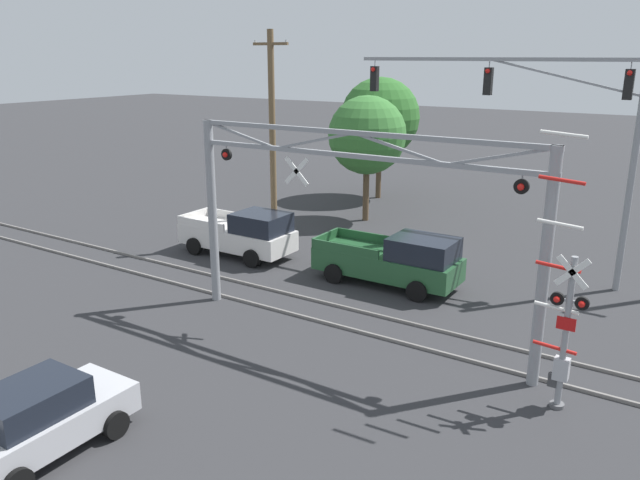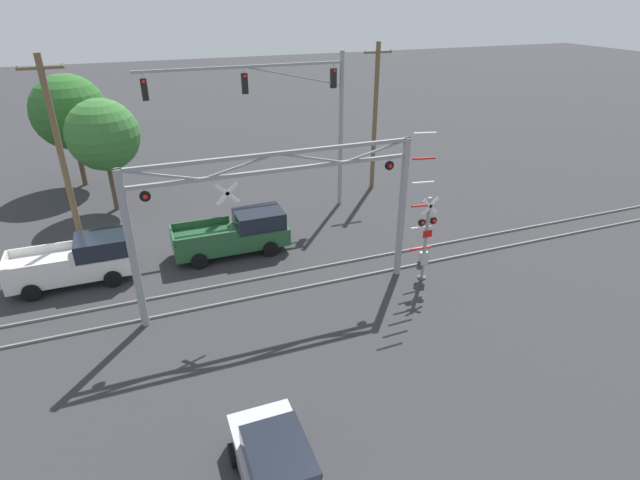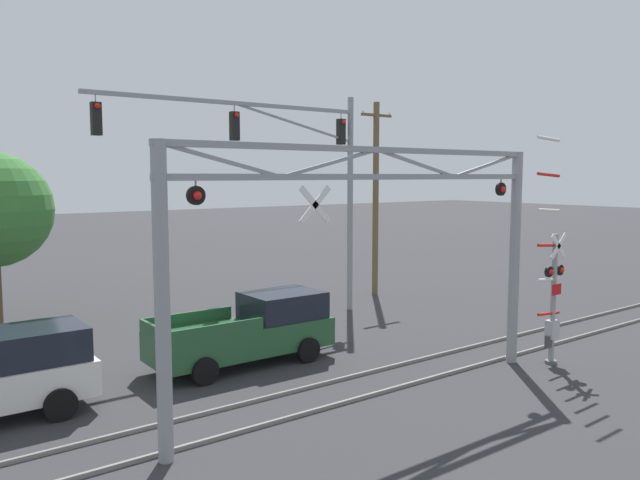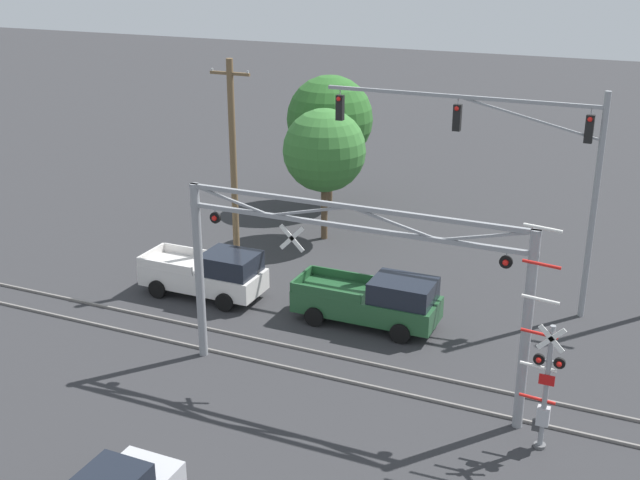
{
  "view_description": "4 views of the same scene",
  "coord_description": "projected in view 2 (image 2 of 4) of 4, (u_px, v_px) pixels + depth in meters",
  "views": [
    {
      "loc": [
        8.76,
        -0.8,
        8.41
      ],
      "look_at": [
        -0.51,
        13.71,
        3.27
      ],
      "focal_mm": 35.0,
      "sensor_mm": 36.0,
      "label": 1
    },
    {
      "loc": [
        -4.86,
        -2.63,
        11.68
      ],
      "look_at": [
        1.6,
        14.34,
        2.58
      ],
      "focal_mm": 28.0,
      "sensor_mm": 36.0,
      "label": 2
    },
    {
      "loc": [
        -10.2,
        3.38,
        5.66
      ],
      "look_at": [
        0.73,
        18.0,
        3.76
      ],
      "focal_mm": 35.0,
      "sensor_mm": 36.0,
      "label": 3
    },
    {
      "loc": [
        8.52,
        -6.77,
        13.83
      ],
      "look_at": [
        -2.15,
        17.28,
        4.0
      ],
      "focal_mm": 45.0,
      "sensor_mm": 36.0,
      "label": 4
    }
  ],
  "objects": [
    {
      "name": "rail_track_near",
      "position": [
        280.0,
        292.0,
        21.48
      ],
      "size": [
        80.0,
        0.08,
        0.1
      ],
      "primitive_type": "cube",
      "color": "gray",
      "rests_on": "ground_plane"
    },
    {
      "name": "rail_track_far",
      "position": [
        271.0,
        276.0,
        22.68
      ],
      "size": [
        80.0,
        0.08,
        0.1
      ],
      "primitive_type": "cube",
      "color": "gray",
      "rests_on": "ground_plane"
    },
    {
      "name": "crossing_gantry",
      "position": [
        278.0,
        209.0,
        19.45
      ],
      "size": [
        11.4,
        0.31,
        6.34
      ],
      "color": "gray",
      "rests_on": "ground_plane"
    },
    {
      "name": "crossing_signal_mast",
      "position": [
        425.0,
        235.0,
        21.6
      ],
      "size": [
        1.5,
        0.35,
        6.78
      ],
      "color": "gray",
      "rests_on": "ground_plane"
    },
    {
      "name": "traffic_signal_span",
      "position": [
        297.0,
        106.0,
        27.01
      ],
      "size": [
        10.94,
        0.39,
        8.84
      ],
      "color": "gray",
      "rests_on": "ground_plane"
    },
    {
      "name": "pickup_truck_lead",
      "position": [
        237.0,
        233.0,
        24.47
      ],
      "size": [
        5.55,
        2.24,
        2.04
      ],
      "color": "#23512D",
      "rests_on": "ground_plane"
    },
    {
      "name": "pickup_truck_following",
      "position": [
        79.0,
        261.0,
        21.99
      ],
      "size": [
        5.15,
        2.24,
        2.04
      ],
      "color": "silver",
      "rests_on": "ground_plane"
    },
    {
      "name": "sedan_waiting",
      "position": [
        278.0,
        468.0,
        12.64
      ],
      "size": [
        2.06,
        4.01,
        1.67
      ],
      "color": "#B7B7BC",
      "rests_on": "ground_plane"
    },
    {
      "name": "utility_pole_left",
      "position": [
        63.0,
        162.0,
        22.17
      ],
      "size": [
        1.8,
        0.28,
        9.45
      ],
      "color": "brown",
      "rests_on": "ground_plane"
    },
    {
      "name": "utility_pole_right",
      "position": [
        375.0,
        116.0,
        31.04
      ],
      "size": [
        1.8,
        0.28,
        9.04
      ],
      "color": "brown",
      "rests_on": "ground_plane"
    },
    {
      "name": "background_tree_beyond_span",
      "position": [
        103.0,
        135.0,
        27.82
      ],
      "size": [
        3.99,
        3.99,
        6.47
      ],
      "color": "brown",
      "rests_on": "ground_plane"
    },
    {
      "name": "background_tree_far_left_verge",
      "position": [
        69.0,
        112.0,
        31.36
      ],
      "size": [
        4.67,
        4.67,
        7.18
      ],
      "color": "brown",
      "rests_on": "ground_plane"
    }
  ]
}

